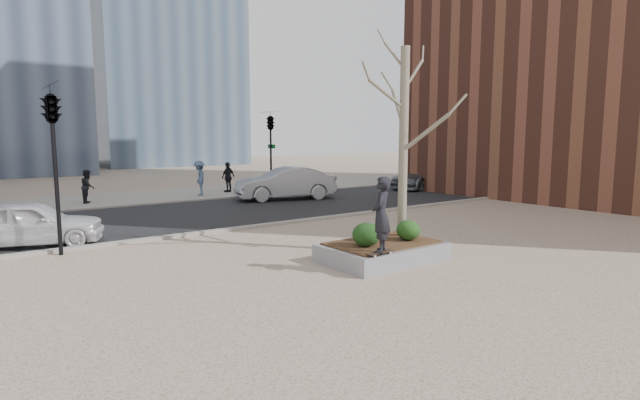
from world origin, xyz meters
TOP-DOWN VIEW (x-y plane):
  - ground at (0.00, 0.00)m, footprint 120.00×120.00m
  - street at (0.00, 10.00)m, footprint 60.00×8.00m
  - far_sidewalk at (0.00, 17.00)m, footprint 60.00×6.00m
  - planter at (1.00, 0.00)m, footprint 3.00×2.00m
  - planter_mulch at (1.00, 0.00)m, footprint 2.70×1.70m
  - sycamore_tree at (2.00, 0.30)m, footprint 2.80×2.80m
  - shrub_left at (0.32, -0.13)m, footprint 0.69×0.69m
  - shrub_middle at (0.85, 0.33)m, footprint 0.52×0.52m
  - shrub_right at (1.69, -0.24)m, footprint 0.62×0.62m
  - skateboard at (0.10, -0.88)m, footprint 0.79×0.26m
  - skateboarder at (0.10, -0.88)m, footprint 0.75×0.73m
  - police_car at (-5.99, 7.25)m, footprint 4.18×2.74m
  - car_silver at (5.65, 11.83)m, footprint 5.18×2.98m
  - car_third at (15.19, 11.24)m, footprint 5.11×2.53m
  - pedestrian_a at (-2.56, 16.28)m, footprint 0.84×0.93m
  - pedestrian_b at (2.88, 15.94)m, footprint 1.03×1.36m
  - pedestrian_c at (4.83, 16.50)m, footprint 1.08×0.77m
  - traffic_light_near at (-5.50, 5.60)m, footprint 0.60×2.48m
  - traffic_light_far at (6.50, 14.60)m, footprint 0.60×2.48m

SIDE VIEW (x-z plane):
  - ground at x=0.00m, z-range 0.00..0.00m
  - street at x=0.00m, z-range 0.00..0.02m
  - far_sidewalk at x=0.00m, z-range 0.00..0.02m
  - planter at x=1.00m, z-range 0.00..0.45m
  - planter_mulch at x=1.00m, z-range 0.45..0.49m
  - skateboard at x=0.10m, z-range 0.45..0.53m
  - police_car at x=-5.99m, z-range 0.02..1.34m
  - shrub_middle at x=0.85m, z-range 0.49..0.94m
  - car_third at x=15.19m, z-range 0.02..1.45m
  - shrub_right at x=1.69m, z-range 0.49..1.02m
  - shrub_left at x=0.32m, z-range 0.49..1.07m
  - pedestrian_a at x=-2.56m, z-range 0.02..1.59m
  - car_silver at x=5.65m, z-range 0.02..1.64m
  - pedestrian_c at x=4.83m, z-range 0.02..1.72m
  - pedestrian_b at x=2.88m, z-range 0.02..1.88m
  - skateboarder at x=0.10m, z-range 0.52..2.27m
  - traffic_light_near at x=-5.50m, z-range 0.00..4.50m
  - traffic_light_far at x=6.50m, z-range 0.00..4.50m
  - sycamore_tree at x=2.00m, z-range 0.49..7.09m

